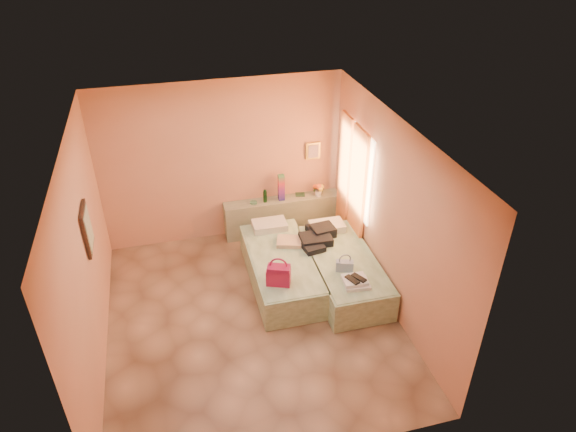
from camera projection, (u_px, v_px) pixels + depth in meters
name	position (u px, v px, depth m)	size (l,w,h in m)	color
ground	(252.00, 318.00, 7.35)	(4.50, 4.50, 0.00)	tan
room_walls	(254.00, 188.00, 6.91)	(4.02, 4.51, 2.81)	tan
headboard_ledge	(282.00, 215.00, 9.11)	(2.05, 0.30, 0.65)	gray
bed_left	(281.00, 269.00, 7.90)	(0.90, 2.00, 0.50)	#C0E2B6
bed_right	(343.00, 271.00, 7.87)	(0.90, 2.00, 0.50)	#C0E2B6
water_bottle	(265.00, 196.00, 8.80)	(0.06, 0.06, 0.23)	#163D1C
rainbow_box	(281.00, 187.00, 8.80)	(0.10, 0.10, 0.47)	#9F1343
small_dish	(254.00, 203.00, 8.80)	(0.12, 0.12, 0.03)	#457F5F
green_book	(300.00, 194.00, 9.05)	(0.16, 0.12, 0.03)	#23422C
flower_vase	(319.00, 189.00, 8.97)	(0.21, 0.21, 0.27)	silver
magenta_handbag	(279.00, 275.00, 7.14)	(0.33, 0.19, 0.31)	#9F1343
khaki_garment	(289.00, 242.00, 8.04)	(0.38, 0.31, 0.07)	tan
clothes_pile	(318.00, 238.00, 8.04)	(0.53, 0.53, 0.16)	black
blue_handbag	(345.00, 266.00, 7.43)	(0.25, 0.11, 0.16)	#446CA4
towel_stack	(356.00, 282.00, 7.17)	(0.35, 0.30, 0.10)	white
sandal_pair	(356.00, 279.00, 7.13)	(0.17, 0.23, 0.02)	black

